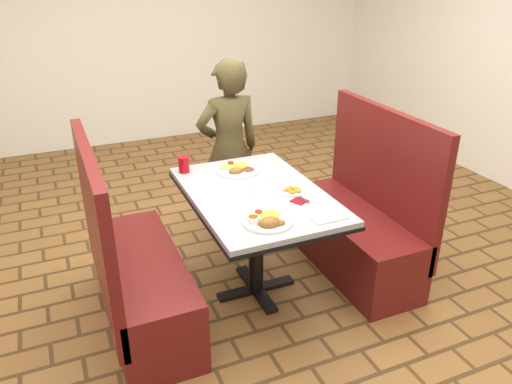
% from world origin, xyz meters
% --- Properties ---
extents(dining_table, '(0.81, 1.21, 0.75)m').
position_xyz_m(dining_table, '(0.00, 0.00, 0.65)').
color(dining_table, '#A6A8AA').
rests_on(dining_table, ground).
extents(booth_bench_left, '(0.47, 1.20, 1.17)m').
position_xyz_m(booth_bench_left, '(-0.80, 0.00, 0.33)').
color(booth_bench_left, maroon).
rests_on(booth_bench_left, ground).
extents(booth_bench_right, '(0.47, 1.20, 1.17)m').
position_xyz_m(booth_bench_right, '(0.80, 0.00, 0.33)').
color(booth_bench_right, maroon).
rests_on(booth_bench_right, ground).
extents(diner_person, '(0.53, 0.36, 1.43)m').
position_xyz_m(diner_person, '(0.15, 0.89, 0.71)').
color(diner_person, brown).
rests_on(diner_person, ground).
extents(near_dinner_plate, '(0.29, 0.29, 0.09)m').
position_xyz_m(near_dinner_plate, '(-0.11, -0.40, 0.78)').
color(near_dinner_plate, white).
rests_on(near_dinner_plate, dining_table).
extents(far_dinner_plate, '(0.30, 0.30, 0.08)m').
position_xyz_m(far_dinner_plate, '(0.02, 0.37, 0.78)').
color(far_dinner_plate, white).
rests_on(far_dinner_plate, dining_table).
extents(plantain_plate, '(0.17, 0.17, 0.03)m').
position_xyz_m(plantain_plate, '(0.21, -0.09, 0.76)').
color(plantain_plate, white).
rests_on(plantain_plate, dining_table).
extents(maroon_napkin, '(0.12, 0.12, 0.00)m').
position_xyz_m(maroon_napkin, '(0.19, -0.22, 0.75)').
color(maroon_napkin, maroon).
rests_on(maroon_napkin, dining_table).
extents(spoon_utensil, '(0.03, 0.14, 0.00)m').
position_xyz_m(spoon_utensil, '(0.22, -0.21, 0.76)').
color(spoon_utensil, silver).
rests_on(spoon_utensil, dining_table).
extents(red_tumbler, '(0.07, 0.07, 0.11)m').
position_xyz_m(red_tumbler, '(-0.32, 0.49, 0.81)').
color(red_tumbler, '#B50C17').
rests_on(red_tumbler, dining_table).
extents(paper_napkin, '(0.20, 0.15, 0.01)m').
position_xyz_m(paper_napkin, '(0.24, -0.46, 0.76)').
color(paper_napkin, white).
rests_on(paper_napkin, dining_table).
extents(knife_utensil, '(0.03, 0.19, 0.00)m').
position_xyz_m(knife_utensil, '(-0.10, -0.38, 0.76)').
color(knife_utensil, silver).
rests_on(knife_utensil, dining_table).
extents(fork_utensil, '(0.05, 0.16, 0.00)m').
position_xyz_m(fork_utensil, '(-0.13, -0.37, 0.76)').
color(fork_utensil, silver).
rests_on(fork_utensil, dining_table).
extents(lettuce_shreds, '(0.28, 0.32, 0.00)m').
position_xyz_m(lettuce_shreds, '(0.04, 0.06, 0.75)').
color(lettuce_shreds, '#A4CE52').
rests_on(lettuce_shreds, dining_table).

